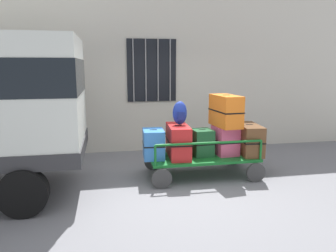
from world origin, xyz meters
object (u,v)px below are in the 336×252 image
(suitcase_center_bottom, at_px, (202,143))
(suitcase_midright_middle, at_px, (226,111))
(suitcase_midleft_bottom, at_px, (178,141))
(backpack, at_px, (180,113))
(suitcase_right_bottom, at_px, (249,139))
(luggage_cart, at_px, (202,159))
(suitcase_midright_bottom, at_px, (225,140))
(suitcase_left_bottom, at_px, (153,144))

(suitcase_center_bottom, bearing_deg, suitcase_midright_middle, 4.48)
(suitcase_midleft_bottom, xyz_separation_m, backpack, (0.04, 0.03, 0.53))
(suitcase_midright_middle, distance_m, suitcase_right_bottom, 0.74)
(luggage_cart, height_order, suitcase_right_bottom, suitcase_right_bottom)
(luggage_cart, bearing_deg, suitcase_right_bottom, -2.07)
(suitcase_midright_middle, bearing_deg, suitcase_midright_bottom, -90.00)
(suitcase_center_bottom, xyz_separation_m, suitcase_midright_middle, (0.47, 0.04, 0.60))
(suitcase_center_bottom, relative_size, suitcase_midright_bottom, 0.92)
(suitcase_left_bottom, distance_m, suitcase_midright_bottom, 1.42)
(luggage_cart, bearing_deg, suitcase_midleft_bottom, -178.60)
(suitcase_midleft_bottom, bearing_deg, suitcase_left_bottom, 178.59)
(suitcase_midleft_bottom, relative_size, suitcase_midright_middle, 1.07)
(luggage_cart, height_order, suitcase_midright_bottom, suitcase_midright_bottom)
(suitcase_left_bottom, relative_size, suitcase_midright_middle, 0.68)
(suitcase_midright_bottom, bearing_deg, backpack, 178.97)
(suitcase_left_bottom, height_order, suitcase_center_bottom, suitcase_left_bottom)
(suitcase_center_bottom, height_order, suitcase_midright_middle, suitcase_midright_middle)
(suitcase_left_bottom, height_order, suitcase_midleft_bottom, suitcase_midleft_bottom)
(suitcase_midright_bottom, xyz_separation_m, backpack, (-0.91, 0.02, 0.56))
(luggage_cart, height_order, suitcase_midright_middle, suitcase_midright_middle)
(luggage_cart, relative_size, suitcase_midright_middle, 2.57)
(suitcase_midright_middle, bearing_deg, luggage_cart, -176.86)
(suitcase_midright_middle, xyz_separation_m, backpack, (-0.91, -0.00, -0.02))
(suitcase_right_bottom, height_order, backpack, backpack)
(suitcase_midright_bottom, distance_m, backpack, 1.07)
(suitcase_midleft_bottom, relative_size, suitcase_midright_bottom, 1.56)
(suitcase_left_bottom, bearing_deg, backpack, 2.62)
(suitcase_right_bottom, bearing_deg, suitcase_left_bottom, 178.96)
(suitcase_midleft_bottom, xyz_separation_m, suitcase_midright_middle, (0.94, 0.04, 0.55))
(suitcase_midright_bottom, bearing_deg, suitcase_midleft_bottom, -178.87)
(luggage_cart, relative_size, suitcase_midright_bottom, 3.76)
(suitcase_midleft_bottom, xyz_separation_m, suitcase_center_bottom, (0.47, 0.00, -0.05))
(suitcase_center_bottom, height_order, backpack, backpack)
(suitcase_right_bottom, bearing_deg, suitcase_midright_middle, 172.76)
(luggage_cart, height_order, suitcase_midleft_bottom, suitcase_midleft_bottom)
(suitcase_center_bottom, xyz_separation_m, backpack, (-0.43, 0.03, 0.58))
(suitcase_right_bottom, bearing_deg, backpack, 177.61)
(luggage_cart, distance_m, suitcase_left_bottom, 1.00)
(luggage_cart, height_order, suitcase_left_bottom, suitcase_left_bottom)
(suitcase_center_bottom, bearing_deg, luggage_cart, 90.00)
(luggage_cart, height_order, suitcase_center_bottom, suitcase_center_bottom)
(luggage_cart, distance_m, suitcase_center_bottom, 0.33)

